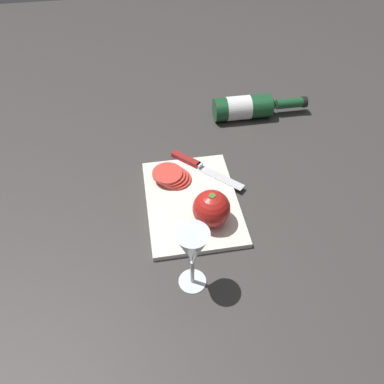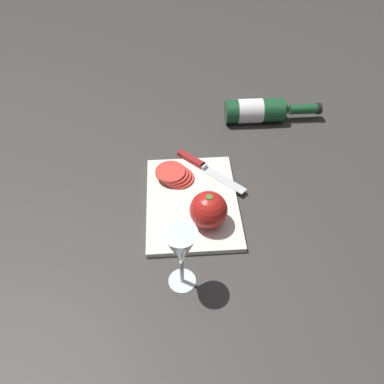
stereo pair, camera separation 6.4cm
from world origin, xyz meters
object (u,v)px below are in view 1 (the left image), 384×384
Objects in this scene: wine_glass at (192,250)px; knife at (194,164)px; wine_bottle at (246,107)px; tomato_slice_stack_near at (172,176)px; whole_tomato at (213,208)px.

wine_glass reaches higher than knife.
wine_bottle is 0.31m from knife.
wine_bottle is at bearing -46.25° from tomato_slice_stack_near.
knife is 0.08m from tomato_slice_stack_near.
wine_glass is at bearing 153.37° from whole_tomato.
tomato_slice_stack_near is (0.31, 0.00, -0.09)m from wine_glass.
knife is at bearing 3.01° from whole_tomato.
knife is (0.36, -0.07, -0.10)m from wine_glass.
wine_glass is 0.18m from whole_tomato.
tomato_slice_stack_near is at bearing 133.75° from wine_bottle.
whole_tomato is at bearing -26.63° from wine_glass.
whole_tomato reaches higher than knife.
tomato_slice_stack_near is at bearing 26.85° from whole_tomato.
wine_bottle is at bearing 91.28° from knife.
wine_glass is 0.97× the size of knife.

